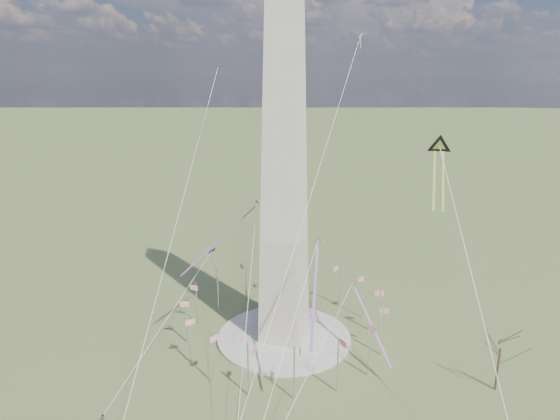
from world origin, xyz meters
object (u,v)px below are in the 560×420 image
(person_west, at_px, (103,418))
(washington_monument, at_px, (284,164))
(tree_near, at_px, (501,346))
(kite_delta_black, at_px, (439,150))

(person_west, bearing_deg, washington_monument, -117.91)
(tree_near, height_order, kite_delta_black, kite_delta_black)
(washington_monument, relative_size, tree_near, 6.40)
(person_west, relative_size, kite_delta_black, 0.11)
(tree_near, distance_m, kite_delta_black, 45.64)
(tree_near, distance_m, person_west, 86.72)
(washington_monument, relative_size, person_west, 50.93)
(washington_monument, height_order, person_west, washington_monument)
(person_west, height_order, kite_delta_black, kite_delta_black)
(washington_monument, xyz_separation_m, kite_delta_black, (35.90, 3.76, 4.47))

